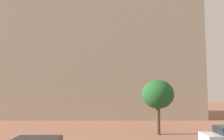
# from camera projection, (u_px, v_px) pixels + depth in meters

# --- Properties ---
(landmark_building) EXTENTS (28.07, 11.04, 32.83)m
(landmark_building) POSITION_uv_depth(u_px,v_px,m) (102.00, 46.00, 34.30)
(landmark_building) COLOR #B2A893
(landmark_building) RESTS_ON ground_plane
(tree_curb_far) EXTENTS (2.86, 2.86, 4.82)m
(tree_curb_far) POSITION_uv_depth(u_px,v_px,m) (157.00, 95.00, 19.69)
(tree_curb_far) COLOR brown
(tree_curb_far) RESTS_ON ground_plane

